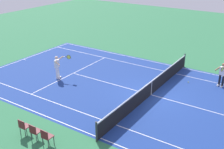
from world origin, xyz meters
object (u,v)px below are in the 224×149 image
spectator_chair_1 (35,131)px  spectator_chair_2 (24,126)px  tennis_player_near (58,66)px  tennis_ball (188,82)px  tennis_player_far (222,74)px  spectator_chair_0 (46,136)px  tennis_net (151,88)px

spectator_chair_1 → spectator_chair_2: size_ratio=1.00×
tennis_player_near → spectator_chair_2: size_ratio=1.93×
tennis_player_near → spectator_chair_2: (-3.45, 6.07, -0.41)m
tennis_ball → spectator_chair_1: 11.13m
tennis_player_far → tennis_ball: tennis_player_far is taller
tennis_player_near → tennis_player_far: size_ratio=1.00×
spectator_chair_1 → spectator_chair_2: same height
spectator_chair_0 → spectator_chair_2: (1.54, 0.00, 0.00)m
tennis_net → tennis_player_far: 4.99m
tennis_net → spectator_chair_1: 7.74m
tennis_net → tennis_player_far: bearing=-132.1°
tennis_ball → spectator_chair_1: spectator_chair_1 is taller
tennis_player_near → tennis_player_far: (-10.04, -4.95, -0.00)m
tennis_player_near → spectator_chair_1: 7.40m
tennis_ball → spectator_chair_2: bearing=66.3°
tennis_net → tennis_player_near: 6.84m
tennis_net → spectator_chair_0: size_ratio=13.30×
tennis_player_far → tennis_player_near: bearing=26.3°
tennis_player_far → spectator_chair_0: bearing=65.4°
tennis_player_far → spectator_chair_2: 12.85m
tennis_player_near → tennis_ball: tennis_player_near is taller
tennis_player_far → spectator_chair_2: (6.59, 11.02, -0.41)m
tennis_player_far → spectator_chair_0: 12.13m
tennis_net → tennis_player_near: bearing=10.7°
spectator_chair_0 → spectator_chair_2: bearing=0.0°
tennis_player_near → spectator_chair_1: size_ratio=1.93×
tennis_net → tennis_ball: 3.42m
spectator_chair_1 → spectator_chair_2: bearing=0.0°
tennis_player_near → spectator_chair_0: size_ratio=1.93×
spectator_chair_0 → tennis_ball: bearing=-106.2°
tennis_player_near → spectator_chair_0: (-4.99, 6.07, -0.41)m
tennis_player_near → spectator_chair_1: (-4.22, 6.07, -0.41)m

